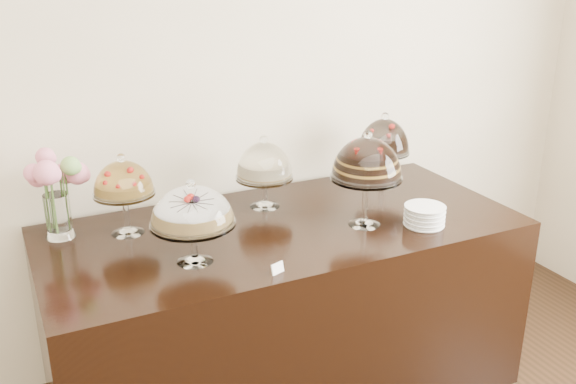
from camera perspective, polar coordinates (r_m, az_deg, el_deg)
name	(u,v)px	position (r m, az deg, el deg)	size (l,w,h in m)	color
wall_back	(184,81)	(3.20, -9.23, 9.75)	(5.00, 0.04, 3.00)	beige
display_counter	(284,309)	(3.18, -0.40, -10.37)	(2.20, 1.00, 0.90)	black
cake_stand_sugar_sponge	(192,210)	(2.57, -8.52, -1.56)	(0.35, 0.35, 0.36)	white
cake_stand_choco_layer	(367,162)	(2.90, 7.02, 2.70)	(0.33, 0.33, 0.45)	white
cake_stand_cheesecake	(264,164)	(3.12, -2.13, 2.52)	(0.28, 0.28, 0.37)	white
cake_stand_dark_choco	(384,139)	(3.43, 8.53, 4.65)	(0.28, 0.28, 0.40)	white
cake_stand_fruit_tart	(123,182)	(2.90, -14.44, 0.85)	(0.27, 0.27, 0.37)	white
flower_vase	(56,185)	(2.93, -19.91, 0.58)	(0.27, 0.28, 0.40)	white
plate_stack	(424,216)	(3.02, 12.04, -2.07)	(0.18, 0.18, 0.09)	white
price_card_left	(278,268)	(2.54, -0.94, -6.79)	(0.06, 0.01, 0.04)	white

